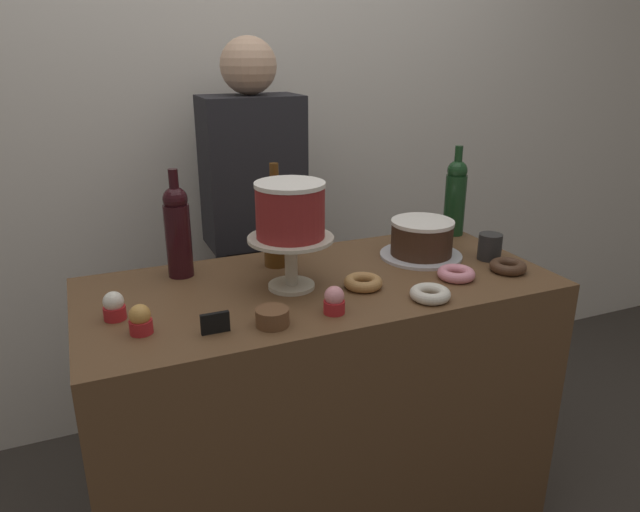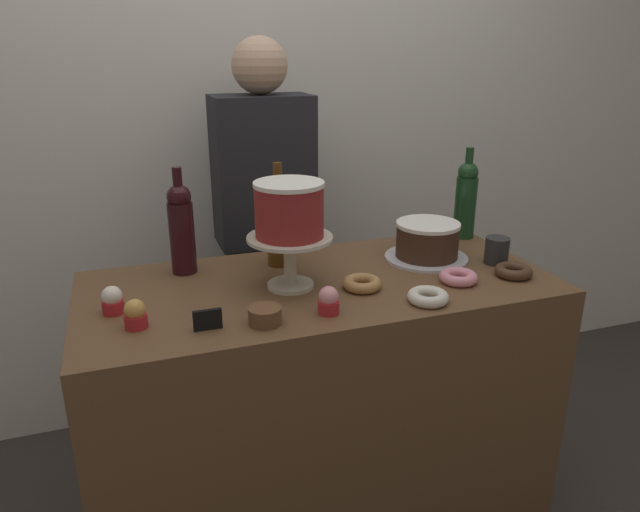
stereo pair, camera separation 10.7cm
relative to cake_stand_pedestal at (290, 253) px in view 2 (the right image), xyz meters
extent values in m
cube|color=silver|center=(0.09, 0.90, 0.29)|extent=(6.00, 0.05, 2.60)
cube|color=brown|center=(0.09, 0.01, -0.56)|extent=(1.38, 0.64, 0.91)
cylinder|color=beige|center=(0.00, 0.00, -0.10)|extent=(0.13, 0.13, 0.01)
cylinder|color=beige|center=(0.00, 0.00, -0.03)|extent=(0.04, 0.04, 0.13)
cylinder|color=beige|center=(0.00, 0.00, 0.04)|extent=(0.24, 0.24, 0.01)
cylinder|color=maroon|center=(0.00, 0.00, 0.12)|extent=(0.19, 0.19, 0.14)
cylinder|color=white|center=(0.00, 0.00, 0.20)|extent=(0.19, 0.19, 0.01)
cylinder|color=silver|center=(0.48, 0.08, -0.10)|extent=(0.27, 0.27, 0.01)
cylinder|color=#3D2619|center=(0.48, 0.08, -0.04)|extent=(0.20, 0.20, 0.10)
cylinder|color=white|center=(0.48, 0.08, 0.01)|extent=(0.20, 0.20, 0.01)
cylinder|color=black|center=(-0.27, 0.22, 0.01)|extent=(0.08, 0.08, 0.22)
sphere|color=black|center=(-0.27, 0.22, 0.13)|extent=(0.07, 0.07, 0.07)
cylinder|color=black|center=(-0.27, 0.22, 0.18)|extent=(0.03, 0.03, 0.08)
cylinder|color=#193D1E|center=(0.73, 0.25, 0.01)|extent=(0.08, 0.08, 0.22)
sphere|color=#193D1E|center=(0.73, 0.25, 0.13)|extent=(0.07, 0.07, 0.07)
cylinder|color=#193D1E|center=(0.73, 0.25, 0.18)|extent=(0.03, 0.03, 0.08)
cylinder|color=#5B3814|center=(0.02, 0.19, 0.01)|extent=(0.08, 0.08, 0.22)
sphere|color=#5B3814|center=(0.02, 0.19, 0.13)|extent=(0.07, 0.07, 0.07)
cylinder|color=#5B3814|center=(0.02, 0.19, 0.18)|extent=(0.03, 0.03, 0.08)
cylinder|color=red|center=(0.04, -0.20, -0.09)|extent=(0.06, 0.06, 0.03)
sphere|color=pink|center=(0.04, -0.20, -0.06)|extent=(0.05, 0.05, 0.05)
cylinder|color=red|center=(-0.43, -0.12, -0.09)|extent=(0.06, 0.06, 0.03)
sphere|color=#CC9347|center=(-0.43, -0.12, -0.06)|extent=(0.05, 0.05, 0.05)
cylinder|color=red|center=(-0.48, -0.02, -0.09)|extent=(0.06, 0.06, 0.03)
sphere|color=white|center=(-0.48, -0.02, -0.06)|extent=(0.05, 0.05, 0.05)
torus|color=#472D1E|center=(0.66, -0.14, -0.09)|extent=(0.11, 0.11, 0.03)
torus|color=pink|center=(0.48, -0.13, -0.09)|extent=(0.11, 0.11, 0.03)
torus|color=silver|center=(0.32, -0.23, -0.09)|extent=(0.11, 0.11, 0.03)
torus|color=#B27F47|center=(0.19, -0.08, -0.09)|extent=(0.11, 0.11, 0.03)
cylinder|color=brown|center=(-0.13, -0.21, -0.10)|extent=(0.08, 0.08, 0.01)
cylinder|color=brown|center=(-0.13, -0.21, -0.09)|extent=(0.08, 0.08, 0.01)
cylinder|color=brown|center=(-0.13, -0.21, -0.08)|extent=(0.08, 0.08, 0.01)
cylinder|color=brown|center=(-0.13, -0.21, -0.07)|extent=(0.08, 0.08, 0.01)
cube|color=black|center=(-0.27, -0.19, -0.08)|extent=(0.07, 0.01, 0.05)
cylinder|color=#282828|center=(0.68, -0.03, -0.06)|extent=(0.08, 0.08, 0.08)
cube|color=black|center=(0.08, 0.61, -0.59)|extent=(0.28, 0.18, 0.85)
cube|color=#232328|center=(0.08, 0.61, 0.11)|extent=(0.36, 0.22, 0.55)
sphere|color=tan|center=(0.08, 0.61, 0.49)|extent=(0.20, 0.20, 0.20)
camera|label=1|loc=(-0.53, -1.45, 0.55)|focal=32.67mm
camera|label=2|loc=(-0.43, -1.49, 0.55)|focal=32.67mm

